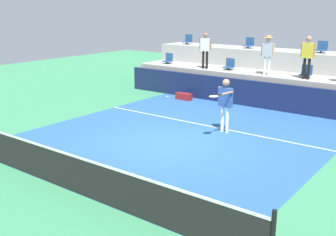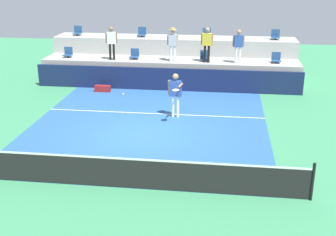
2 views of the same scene
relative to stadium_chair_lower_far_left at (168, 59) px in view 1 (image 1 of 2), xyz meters
The scene contains 19 objects.
ground_plane 9.11m from the stadium_chair_lower_far_left, 53.55° to the right, with size 40.00×40.00×0.00m, color #388456.
court_inner_paint 8.34m from the stadium_chair_lower_far_left, 49.40° to the right, with size 9.00×10.00×0.01m, color #285693.
court_service_line 7.35m from the stadium_chair_lower_far_left, 42.14° to the right, with size 9.00×0.06×0.00m, color white.
tennis_net 12.48m from the stadium_chair_lower_far_left, 64.57° to the right, with size 10.48×0.08×1.07m.
sponsor_backboard 5.56m from the stadium_chair_lower_far_left, 13.00° to the right, with size 13.00×0.16×1.10m, color #141E42.
seating_tier_lower 5.41m from the stadium_chair_lower_far_left, ahead, with size 13.00×1.80×1.25m, color #9E9E99.
seating_tier_upper 5.67m from the stadium_chair_lower_far_left, 19.26° to the left, with size 13.00×1.80×2.10m, color #9E9E99.
stadium_chair_lower_far_left is the anchor object (origin of this frame).
stadium_chair_lower_left 3.54m from the stadium_chair_lower_far_left, ahead, with size 0.44×0.40×0.52m.
stadium_chair_lower_right 7.11m from the stadium_chair_lower_far_left, ahead, with size 0.44×0.40×0.52m.
stadium_chair_upper_far_left 1.99m from the stadium_chair_lower_far_left, 90.77° to the left, with size 0.44×0.40×0.52m.
stadium_chair_upper_left 4.11m from the stadium_chair_lower_far_left, 26.59° to the left, with size 0.44×0.40×0.52m.
stadium_chair_upper_right 7.37m from the stadium_chair_lower_far_left, 14.22° to the left, with size 0.44×0.40×0.52m.
tennis_player 8.09m from the stadium_chair_lower_far_left, 39.54° to the right, with size 0.62×1.29×1.80m.
spectator_leaning_on_rail 2.61m from the stadium_chair_lower_far_left, ahead, with size 0.59×0.26×1.66m.
spectator_with_hat 5.61m from the stadium_chair_lower_far_left, ahead, with size 0.57×0.42×1.66m.
spectator_in_grey 7.29m from the stadium_chair_lower_far_left, ahead, with size 0.60×0.25×1.71m.
tennis_ball 7.07m from the stadium_chair_lower_far_left, 53.16° to the right, with size 0.07×0.07×0.07m.
equipment_bag 3.26m from the stadium_chair_lower_far_left, 39.16° to the right, with size 0.76×0.28×0.30m, color maroon.
Camera 1 is at (7.32, -9.53, 4.09)m, focal length 43.88 mm.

